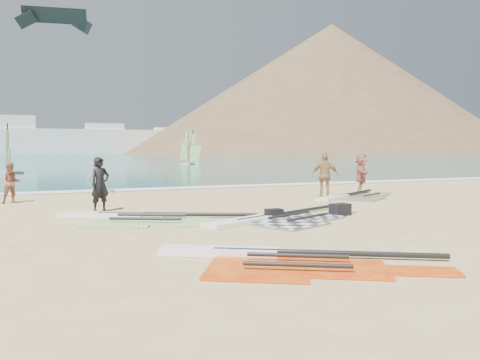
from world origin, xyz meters
name	(u,v)px	position (x,y,z in m)	size (l,w,h in m)	color
ground	(297,224)	(0.00, 0.00, 0.00)	(300.00, 300.00, 0.00)	#D5BB7C
sea	(76,155)	(0.00, 132.00, 0.00)	(300.00, 240.00, 0.06)	#0C5458
surf_line	(184,189)	(0.00, 12.30, 0.00)	(300.00, 1.20, 0.04)	white
far_town	(20,140)	(-15.72, 150.00, 4.49)	(160.00, 8.00, 12.00)	white
headland_main	(330,154)	(85.00, 130.00, 0.00)	(143.00, 143.00, 45.00)	brown
headland_minor	(391,153)	(120.00, 140.00, 0.00)	(70.00, 70.00, 28.00)	brown
rig_grey	(278,220)	(-0.31, 0.58, 0.05)	(5.70, 3.57, 0.20)	#2B2B2D
rig_green	(136,218)	(-4.13, 2.49, 0.05)	(5.80, 4.10, 0.20)	#63CA1F
rig_orange	(353,197)	(5.56, 5.12, 0.05)	(5.03, 3.57, 0.20)	orange
rig_red	(273,260)	(-2.60, -3.80, 0.05)	(5.15, 4.03, 0.20)	red
gear_bag_near	(340,209)	(2.10, 0.94, 0.19)	(0.59, 0.43, 0.38)	black
gear_bag_far	(274,214)	(-0.20, 1.06, 0.15)	(0.51, 0.36, 0.30)	black
person_wetsuit	(100,185)	(-4.97, 4.64, 0.93)	(0.68, 0.44, 1.86)	black
beachgoer_left	(11,183)	(-7.95, 8.50, 0.80)	(0.78, 0.60, 1.60)	#9B5847
beachgoer_mid	(98,177)	(-4.43, 11.50, 0.78)	(1.01, 0.58, 1.57)	#945449
beachgoer_back	(325,175)	(4.41, 5.52, 0.98)	(1.15, 0.48, 1.96)	#A2794B
beachgoer_right	(361,173)	(7.20, 6.74, 0.94)	(1.75, 0.56, 1.89)	#B66F5F
windsurfer_left	(8,159)	(-9.83, 31.23, 1.24)	(2.39, 2.78, 4.20)	white
windsurfer_centre	(188,155)	(9.61, 45.74, 1.19)	(2.24, 2.66, 3.99)	white
windsurfer_right	(190,153)	(12.46, 54.91, 1.38)	(2.89, 2.71, 4.86)	white
kitesurf_kite	(55,17)	(-5.84, 41.18, 15.58)	(7.49, 1.83, 2.44)	black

